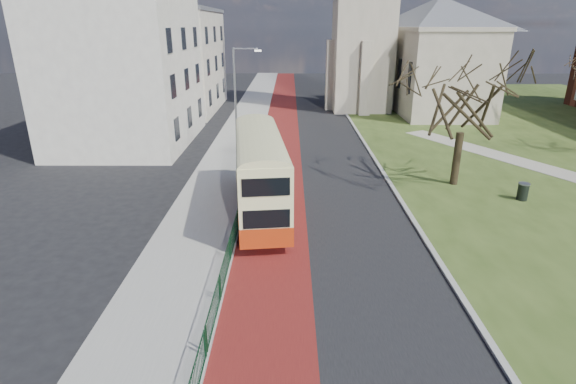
{
  "coord_description": "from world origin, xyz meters",
  "views": [
    {
      "loc": [
        -0.39,
        -16.33,
        9.71
      ],
      "look_at": [
        -0.46,
        4.21,
        2.0
      ],
      "focal_mm": 28.0,
      "sensor_mm": 36.0,
      "label": 1
    }
  ],
  "objects_px": {
    "winter_tree_near": "(466,89)",
    "litter_bin": "(523,191)",
    "streetlamp": "(237,96)",
    "bus": "(260,170)"
  },
  "relations": [
    {
      "from": "winter_tree_near",
      "to": "streetlamp",
      "type": "bearing_deg",
      "value": 154.24
    },
    {
      "from": "streetlamp",
      "to": "bus",
      "type": "distance_m",
      "value": 12.11
    },
    {
      "from": "streetlamp",
      "to": "litter_bin",
      "type": "bearing_deg",
      "value": -29.19
    },
    {
      "from": "streetlamp",
      "to": "winter_tree_near",
      "type": "height_order",
      "value": "winter_tree_near"
    },
    {
      "from": "bus",
      "to": "litter_bin",
      "type": "height_order",
      "value": "bus"
    },
    {
      "from": "winter_tree_near",
      "to": "litter_bin",
      "type": "distance_m",
      "value": 6.85
    },
    {
      "from": "streetlamp",
      "to": "winter_tree_near",
      "type": "xyz_separation_m",
      "value": [
        14.54,
        -7.02,
        1.43
      ]
    },
    {
      "from": "streetlamp",
      "to": "winter_tree_near",
      "type": "bearing_deg",
      "value": -25.76
    },
    {
      "from": "bus",
      "to": "winter_tree_near",
      "type": "height_order",
      "value": "winter_tree_near"
    },
    {
      "from": "streetlamp",
      "to": "bus",
      "type": "xyz_separation_m",
      "value": [
        2.39,
        -11.68,
        -2.14
      ]
    }
  ]
}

